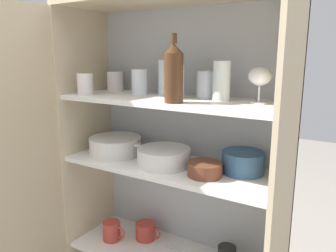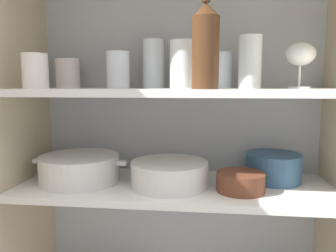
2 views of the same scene
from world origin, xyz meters
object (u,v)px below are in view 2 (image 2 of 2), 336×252
wine_bottle (205,45)px  plate_stack_white (170,174)px  serving_bowl_small (240,181)px  casserole_dish (80,168)px  mixing_bowl_large (273,166)px

wine_bottle → plate_stack_white: wine_bottle is taller
plate_stack_white → serving_bowl_small: plate_stack_white is taller
wine_bottle → serving_bowl_small: size_ratio=1.84×
serving_bowl_small → casserole_dish: (-0.47, 0.04, 0.01)m
mixing_bowl_large → casserole_dish: bearing=-173.0°
mixing_bowl_large → serving_bowl_small: bearing=-134.5°
wine_bottle → plate_stack_white: bearing=138.1°
casserole_dish → wine_bottle: bearing=-15.6°
wine_bottle → plate_stack_white: size_ratio=1.10×
casserole_dish → plate_stack_white: bearing=-3.4°
plate_stack_white → casserole_dish: size_ratio=0.76×
plate_stack_white → casserole_dish: (-0.27, 0.02, 0.00)m
serving_bowl_small → casserole_dish: bearing=175.2°
mixing_bowl_large → serving_bowl_small: 0.16m
plate_stack_white → mixing_bowl_large: mixing_bowl_large is taller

